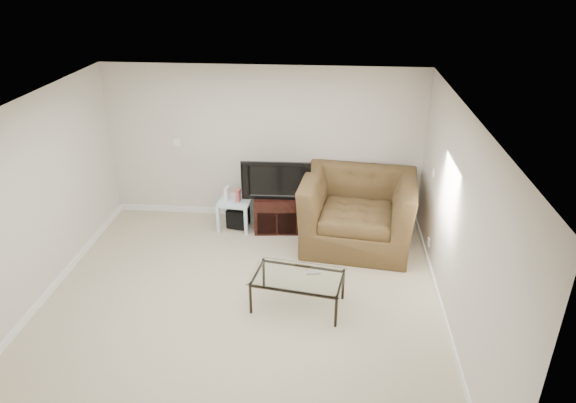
# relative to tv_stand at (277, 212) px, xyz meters

# --- Properties ---
(floor) EXTENTS (5.00, 5.00, 0.00)m
(floor) POSITION_rel_tv_stand_xyz_m (-0.25, -2.05, -0.29)
(floor) COLOR tan
(floor) RESTS_ON ground
(ceiling) EXTENTS (5.00, 5.00, 0.00)m
(ceiling) POSITION_rel_tv_stand_xyz_m (-0.25, -2.05, 2.21)
(ceiling) COLOR white
(ceiling) RESTS_ON ground
(wall_back) EXTENTS (5.00, 0.02, 2.50)m
(wall_back) POSITION_rel_tv_stand_xyz_m (-0.25, 0.45, 0.96)
(wall_back) COLOR silver
(wall_back) RESTS_ON ground
(wall_left) EXTENTS (0.02, 5.00, 2.50)m
(wall_left) POSITION_rel_tv_stand_xyz_m (-2.75, -2.05, 0.96)
(wall_left) COLOR silver
(wall_left) RESTS_ON ground
(wall_right) EXTENTS (0.02, 5.00, 2.50)m
(wall_right) POSITION_rel_tv_stand_xyz_m (2.25, -2.05, 0.96)
(wall_right) COLOR silver
(wall_right) RESTS_ON ground
(plate_back) EXTENTS (0.12, 0.02, 0.12)m
(plate_back) POSITION_rel_tv_stand_xyz_m (-1.65, 0.44, 0.96)
(plate_back) COLOR white
(plate_back) RESTS_ON wall_back
(plate_right_switch) EXTENTS (0.02, 0.09, 0.13)m
(plate_right_switch) POSITION_rel_tv_stand_xyz_m (2.24, -0.45, 0.96)
(plate_right_switch) COLOR white
(plate_right_switch) RESTS_ON wall_right
(plate_right_outlet) EXTENTS (0.02, 0.08, 0.12)m
(plate_right_outlet) POSITION_rel_tv_stand_xyz_m (2.24, -0.75, 0.01)
(plate_right_outlet) COLOR white
(plate_right_outlet) RESTS_ON wall_right
(tv_stand) EXTENTS (0.74, 0.55, 0.58)m
(tv_stand) POSITION_rel_tv_stand_xyz_m (0.00, 0.00, 0.00)
(tv_stand) COLOR black
(tv_stand) RESTS_ON floor
(dvd_player) EXTENTS (0.43, 0.32, 0.06)m
(dvd_player) POSITION_rel_tv_stand_xyz_m (0.00, -0.04, 0.19)
(dvd_player) COLOR black
(dvd_player) RESTS_ON tv_stand
(television) EXTENTS (0.98, 0.22, 0.61)m
(television) POSITION_rel_tv_stand_xyz_m (0.00, -0.03, 0.60)
(television) COLOR black
(television) RESTS_ON tv_stand
(side_table) EXTENTS (0.54, 0.54, 0.48)m
(side_table) POSITION_rel_tv_stand_xyz_m (-0.66, 0.00, -0.05)
(side_table) COLOR #CDECF8
(side_table) RESTS_ON floor
(subwoofer) EXTENTS (0.35, 0.35, 0.30)m
(subwoofer) POSITION_rel_tv_stand_xyz_m (-0.63, 0.02, -0.12)
(subwoofer) COLOR black
(subwoofer) RESTS_ON floor
(game_console) EXTENTS (0.07, 0.16, 0.22)m
(game_console) POSITION_rel_tv_stand_xyz_m (-0.78, -0.01, 0.30)
(game_console) COLOR white
(game_console) RESTS_ON side_table
(game_case) EXTENTS (0.07, 0.14, 0.19)m
(game_case) POSITION_rel_tv_stand_xyz_m (-0.60, -0.03, 0.28)
(game_case) COLOR #CC4C4C
(game_case) RESTS_ON side_table
(recliner) EXTENTS (1.74, 1.25, 1.42)m
(recliner) POSITION_rel_tv_stand_xyz_m (1.24, -0.32, 0.42)
(recliner) COLOR brown
(recliner) RESTS_ON floor
(coffee_table) EXTENTS (1.21, 0.81, 0.44)m
(coffee_table) POSITION_rel_tv_stand_xyz_m (0.47, -1.97, -0.07)
(coffee_table) COLOR black
(coffee_table) RESTS_ON floor
(remote) EXTENTS (0.18, 0.08, 0.02)m
(remote) POSITION_rel_tv_stand_xyz_m (0.65, -1.90, 0.16)
(remote) COLOR #B2B2B7
(remote) RESTS_ON coffee_table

